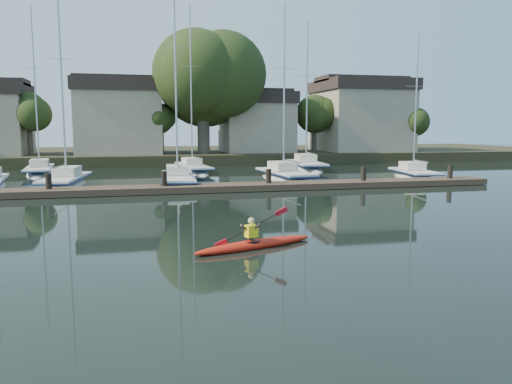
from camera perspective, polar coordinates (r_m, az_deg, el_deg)
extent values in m
plane|color=black|center=(15.07, 4.14, -6.50)|extent=(160.00, 160.00, 0.00)
ellipsoid|color=#B8160E|center=(15.16, -0.09, -6.04)|extent=(4.07, 1.90, 0.31)
cylinder|color=black|center=(15.06, -0.53, -5.74)|extent=(0.79, 0.79, 0.08)
imported|color=#2E292C|center=(14.99, -0.53, -4.52)|extent=(0.31, 0.38, 0.89)
cube|color=yellow|center=(14.99, -0.53, -4.48)|extent=(0.41, 0.36, 0.37)
sphere|color=#D7BA86|center=(14.93, -0.54, -3.30)|extent=(0.20, 0.20, 0.20)
cube|color=#473828|center=(28.49, -4.40, 0.52)|extent=(34.00, 2.00, 0.35)
cylinder|color=black|center=(28.49, -22.57, 0.17)|extent=(0.32, 0.32, 1.80)
cylinder|color=black|center=(28.16, -10.44, 0.54)|extent=(0.32, 0.32, 1.80)
cylinder|color=black|center=(29.10, 1.44, 0.88)|extent=(0.32, 0.32, 1.80)
cylinder|color=black|center=(31.18, 12.16, 1.15)|extent=(0.32, 0.32, 1.80)
cylinder|color=black|center=(34.20, 21.27, 1.36)|extent=(0.32, 0.32, 1.80)
ellipsoid|color=silver|center=(33.16, -20.88, 0.09)|extent=(2.88, 8.33, 1.82)
cube|color=silver|center=(33.07, -20.95, 1.58)|extent=(2.63, 6.86, 0.13)
cube|color=navy|center=(33.08, -20.95, 1.45)|extent=(2.72, 7.03, 0.08)
cube|color=beige|center=(33.52, -20.79, 2.27)|extent=(1.58, 2.42, 0.53)
cylinder|color=#9EA0A5|center=(33.28, -21.33, 11.62)|extent=(0.12, 0.12, 11.52)
cylinder|color=#9EA0A5|center=(31.82, -21.53, 2.73)|extent=(0.41, 3.09, 0.08)
cylinder|color=#9EA0A5|center=(33.42, -21.44, 13.98)|extent=(1.53, 0.19, 0.03)
ellipsoid|color=silver|center=(31.99, -8.91, 0.22)|extent=(2.60, 9.02, 1.88)
cube|color=silver|center=(31.89, -8.94, 1.81)|extent=(2.41, 7.41, 0.14)
cube|color=navy|center=(31.90, -8.94, 1.67)|extent=(2.49, 7.60, 0.08)
cube|color=beige|center=(32.39, -8.98, 2.55)|extent=(1.53, 2.57, 0.54)
cylinder|color=#9EA0A5|center=(32.19, -9.19, 13.43)|extent=(0.12, 0.12, 12.88)
cylinder|color=#9EA0A5|center=(30.49, -8.92, 3.05)|extent=(0.28, 3.39, 0.08)
cylinder|color=#9EA0A5|center=(32.39, -9.25, 16.14)|extent=(1.58, 0.12, 0.03)
ellipsoid|color=silver|center=(34.62, 3.31, 0.83)|extent=(2.84, 8.30, 1.93)
cube|color=silver|center=(34.52, 3.32, 2.34)|extent=(2.61, 6.83, 0.14)
cube|color=navy|center=(34.53, 3.32, 2.20)|extent=(2.71, 7.00, 0.08)
cube|color=beige|center=(34.94, 3.03, 3.02)|extent=(1.62, 2.40, 0.56)
cylinder|color=#9EA0A5|center=(34.71, 3.24, 11.70)|extent=(0.12, 0.12, 11.19)
cylinder|color=#9EA0A5|center=(33.33, 4.11, 3.55)|extent=(0.35, 3.09, 0.08)
cylinder|color=#9EA0A5|center=(34.83, 3.25, 13.90)|extent=(1.62, 0.17, 0.03)
ellipsoid|color=silver|center=(37.35, 17.59, 1.01)|extent=(2.96, 6.87, 1.80)
cube|color=silver|center=(37.27, 17.64, 2.32)|extent=(2.69, 5.67, 0.13)
cube|color=navy|center=(37.28, 17.64, 2.20)|extent=(2.79, 5.81, 0.08)
cube|color=beige|center=(37.61, 17.43, 2.91)|extent=(1.59, 2.04, 0.52)
cylinder|color=#9EA0A5|center=(37.36, 17.82, 9.69)|extent=(0.11, 0.11, 9.49)
cylinder|color=#9EA0A5|center=(36.30, 18.29, 3.37)|extent=(0.45, 2.51, 0.08)
cylinder|color=#9EA0A5|center=(37.43, 17.89, 11.43)|extent=(1.51, 0.25, 0.03)
ellipsoid|color=silver|center=(42.08, -23.46, 1.44)|extent=(2.83, 8.56, 1.77)
cube|color=silver|center=(42.01, -23.52, 2.58)|extent=(2.58, 7.05, 0.13)
cube|color=navy|center=(42.02, -23.52, 2.48)|extent=(2.67, 7.23, 0.07)
cube|color=beige|center=(42.49, -23.50, 3.10)|extent=(1.55, 2.48, 0.51)
cylinder|color=#9EA0A5|center=(42.25, -23.93, 10.90)|extent=(0.11, 0.11, 12.14)
cylinder|color=#9EA0A5|center=(40.71, -23.69, 3.49)|extent=(0.41, 3.18, 0.07)
cylinder|color=#9EA0A5|center=(42.38, -24.04, 12.86)|extent=(1.49, 0.18, 0.03)
ellipsoid|color=silver|center=(41.24, -7.20, 1.90)|extent=(2.69, 9.25, 1.73)
cube|color=silver|center=(41.17, -7.21, 3.03)|extent=(2.46, 7.61, 0.13)
cube|color=navy|center=(41.17, -7.21, 2.93)|extent=(2.54, 7.79, 0.07)
cube|color=beige|center=(41.68, -7.37, 3.55)|extent=(1.49, 2.65, 0.50)
cylinder|color=#9EA0A5|center=(41.45, -7.44, 11.96)|extent=(0.11, 0.11, 12.77)
cylinder|color=#9EA0A5|center=(39.78, -6.85, 3.94)|extent=(0.37, 3.46, 0.07)
cylinder|color=#9EA0A5|center=(41.60, -7.47, 14.06)|extent=(1.46, 0.15, 0.03)
ellipsoid|color=silver|center=(43.34, 5.80, 2.11)|extent=(3.20, 8.78, 2.04)
cube|color=silver|center=(43.26, 5.82, 3.38)|extent=(2.92, 7.23, 0.15)
cube|color=navy|center=(43.27, 5.82, 3.27)|extent=(3.03, 7.41, 0.09)
cube|color=beige|center=(43.74, 5.67, 3.95)|extent=(1.76, 2.56, 0.59)
cylinder|color=#9EA0A5|center=(43.50, 5.85, 11.25)|extent=(0.13, 0.13, 11.80)
cylinder|color=#9EA0A5|center=(41.96, 6.22, 4.43)|extent=(0.45, 3.25, 0.09)
cylinder|color=#9EA0A5|center=(43.62, 5.87, 13.11)|extent=(1.71, 0.23, 0.03)
cube|color=#242E17|center=(58.18, -9.11, 4.27)|extent=(90.00, 24.00, 1.00)
cube|color=#A49A83|center=(51.95, -15.33, 7.60)|extent=(8.00, 8.00, 6.00)
cube|color=#2D2320|center=(52.10, -15.47, 11.56)|extent=(8.40, 8.40, 1.20)
cube|color=#A49A83|center=(53.40, 0.00, 7.31)|extent=(7.00, 7.00, 5.00)
cube|color=#2D2320|center=(53.48, 0.00, 10.63)|extent=(7.35, 7.35, 1.20)
cube|color=#A49A83|center=(57.40, 11.84, 7.91)|extent=(9.00, 9.00, 6.50)
cube|color=#2D2320|center=(57.57, 11.94, 11.75)|extent=(9.45, 9.45, 1.20)
cylinder|color=#524C42|center=(49.35, -6.03, 7.26)|extent=(1.20, 1.20, 5.00)
sphere|color=black|center=(49.59, -6.11, 13.05)|extent=(8.50, 8.50, 8.50)
cylinder|color=#524C42|center=(50.85, -24.43, 5.52)|extent=(0.48, 0.48, 3.00)
sphere|color=black|center=(50.85, -24.58, 8.33)|extent=(3.40, 3.40, 3.40)
cylinder|color=#524C42|center=(49.51, -10.70, 5.90)|extent=(0.38, 0.38, 2.80)
sphere|color=black|center=(49.50, -10.76, 8.45)|extent=(2.72, 2.72, 2.72)
cylinder|color=#524C42|center=(53.71, 6.65, 6.30)|extent=(0.50, 0.50, 3.20)
sphere|color=black|center=(53.72, 6.69, 9.13)|extent=(3.57, 3.57, 3.57)
cylinder|color=#524C42|center=(56.62, 16.77, 5.79)|extent=(0.41, 0.41, 2.60)
sphere|color=black|center=(56.61, 16.85, 7.97)|extent=(2.89, 2.89, 2.89)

